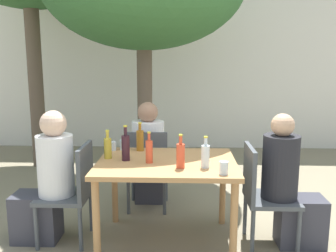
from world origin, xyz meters
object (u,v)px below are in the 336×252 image
(drinking_glass_2, at_px, (224,168))
(person_seated_1, at_px, (290,189))
(soda_bottle_0, at_px, (149,151))
(patio_chair_0, at_px, (73,188))
(person_seated_2, at_px, (149,158))
(patio_chair_2, at_px, (147,166))
(patio_chair_1, at_px, (262,190))
(drinking_glass_1, at_px, (124,145))
(soda_bottle_4, at_px, (181,155))
(drinking_glass_0, at_px, (113,146))
(dining_table_front, at_px, (167,171))
(amber_bottle_2, at_px, (140,140))
(water_bottle_3, at_px, (205,156))
(person_seated_0, at_px, (47,184))
(wine_bottle_1, at_px, (126,147))
(oil_cruet_5, at_px, (108,147))

(drinking_glass_2, bearing_deg, person_seated_1, 30.51)
(person_seated_1, xyz_separation_m, soda_bottle_0, (-1.21, -0.07, 0.34))
(patio_chair_0, bearing_deg, person_seated_2, 147.60)
(patio_chair_2, bearing_deg, patio_chair_0, 49.71)
(patio_chair_1, height_order, drinking_glass_2, patio_chair_1)
(person_seated_2, distance_m, drinking_glass_1, 0.65)
(person_seated_1, bearing_deg, soda_bottle_4, 102.28)
(person_seated_2, relative_size, drinking_glass_0, 13.60)
(dining_table_front, height_order, drinking_glass_0, drinking_glass_0)
(amber_bottle_2, bearing_deg, water_bottle_3, -42.17)
(person_seated_0, relative_size, amber_bottle_2, 4.32)
(person_seated_0, bearing_deg, dining_table_front, 90.00)
(person_seated_1, distance_m, wine_bottle_1, 1.46)
(drinking_glass_0, bearing_deg, patio_chair_1, -14.22)
(patio_chair_0, xyz_separation_m, oil_cruet_5, (0.31, 0.06, 0.36))
(person_seated_0, height_order, wine_bottle_1, person_seated_0)
(patio_chair_2, relative_size, wine_bottle_1, 2.87)
(water_bottle_3, bearing_deg, drinking_glass_1, 143.15)
(wine_bottle_1, bearing_deg, dining_table_front, 0.12)
(person_seated_0, bearing_deg, patio_chair_2, 130.15)
(person_seated_1, bearing_deg, wine_bottle_1, 90.03)
(soda_bottle_4, relative_size, drinking_glass_2, 2.76)
(patio_chair_2, distance_m, soda_bottle_4, 1.04)
(person_seated_0, bearing_deg, water_bottle_3, 82.28)
(patio_chair_0, relative_size, wine_bottle_1, 2.87)
(person_seated_2, bearing_deg, soda_bottle_0, 95.34)
(oil_cruet_5, xyz_separation_m, drinking_glass_0, (-0.01, 0.28, -0.06))
(person_seated_0, height_order, drinking_glass_0, person_seated_0)
(wine_bottle_1, height_order, drinking_glass_2, wine_bottle_1)
(soda_bottle_0, bearing_deg, wine_bottle_1, 162.66)
(patio_chair_1, height_order, soda_bottle_4, soda_bottle_4)
(person_seated_0, relative_size, person_seated_2, 1.02)
(patio_chair_2, relative_size, soda_bottle_0, 3.30)
(patio_chair_2, distance_m, soda_bottle_0, 0.85)
(drinking_glass_1, bearing_deg, soda_bottle_0, -57.18)
(patio_chair_0, distance_m, drinking_glass_1, 0.63)
(patio_chair_2, distance_m, drinking_glass_1, 0.48)
(patio_chair_1, bearing_deg, person_seated_1, -90.00)
(amber_bottle_2, height_order, drinking_glass_1, amber_bottle_2)
(person_seated_1, xyz_separation_m, wine_bottle_1, (-1.42, -0.00, 0.36))
(patio_chair_1, xyz_separation_m, patio_chair_2, (-1.06, 0.69, 0.00))
(patio_chair_0, bearing_deg, soda_bottle_4, 77.77)
(drinking_glass_0, height_order, drinking_glass_1, drinking_glass_1)
(person_seated_1, bearing_deg, amber_bottle_2, 75.44)
(soda_bottle_0, relative_size, amber_bottle_2, 0.98)
(wine_bottle_1, xyz_separation_m, drinking_glass_0, (-0.18, 0.34, -0.08))
(dining_table_front, bearing_deg, patio_chair_2, 108.91)
(dining_table_front, distance_m, amber_bottle_2, 0.48)
(person_seated_0, height_order, amber_bottle_2, person_seated_0)
(dining_table_front, height_order, person_seated_1, person_seated_1)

